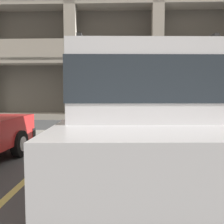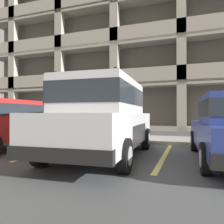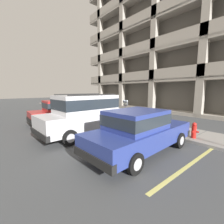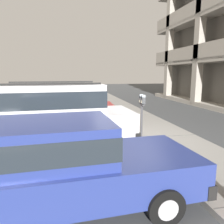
% 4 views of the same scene
% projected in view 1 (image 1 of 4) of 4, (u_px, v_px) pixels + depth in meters
% --- Properties ---
extents(ground_plane, '(80.00, 80.00, 0.10)m').
position_uv_depth(ground_plane, '(123.00, 151.00, 6.40)').
color(ground_plane, '#444749').
extents(sidewalk, '(40.00, 2.20, 0.12)m').
position_uv_depth(sidewalk, '(123.00, 138.00, 7.68)').
color(sidewalk, gray).
rests_on(sidewalk, ground_plane).
extents(parking_stall_lines, '(13.19, 4.80, 0.01)m').
position_uv_depth(parking_stall_lines, '(206.00, 165.00, 4.94)').
color(parking_stall_lines, '#DBD16B').
rests_on(parking_stall_lines, ground_plane).
extents(silver_suv, '(2.18, 4.86, 2.03)m').
position_uv_depth(silver_suv, '(134.00, 115.00, 3.88)').
color(silver_suv, silver).
rests_on(silver_suv, ground_plane).
extents(parking_meter_near, '(0.35, 0.12, 1.49)m').
position_uv_depth(parking_meter_near, '(125.00, 101.00, 6.64)').
color(parking_meter_near, '#47474C').
rests_on(parking_meter_near, sidewalk).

